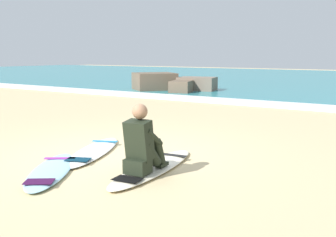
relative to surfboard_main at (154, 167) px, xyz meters
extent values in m
plane|color=#CCB584|center=(-1.09, 0.33, -0.04)|extent=(80.00, 80.00, 0.00)
cube|color=white|center=(-1.09, 8.03, 0.02)|extent=(80.00, 0.90, 0.11)
ellipsoid|color=#EFE5C6|center=(0.00, 0.00, 0.00)|extent=(0.82, 2.36, 0.07)
cube|color=black|center=(-0.09, 0.65, 0.04)|extent=(0.49, 0.16, 0.01)
cube|color=black|center=(0.10, -0.73, 0.04)|extent=(0.39, 0.29, 0.01)
cube|color=black|center=(0.06, -0.46, 0.14)|extent=(0.34, 0.28, 0.20)
cylinder|color=black|center=(-0.05, -0.29, 0.29)|extent=(0.18, 0.42, 0.43)
cylinder|color=black|center=(-0.08, -0.08, 0.26)|extent=(0.14, 0.27, 0.42)
cube|color=black|center=(-0.09, -0.01, 0.07)|extent=(0.12, 0.23, 0.05)
cylinder|color=black|center=(0.15, -0.27, 0.29)|extent=(0.18, 0.42, 0.43)
cylinder|color=black|center=(0.15, -0.07, 0.26)|extent=(0.14, 0.27, 0.42)
cube|color=black|center=(0.15, 0.00, 0.07)|extent=(0.12, 0.23, 0.05)
cube|color=black|center=(0.06, -0.42, 0.49)|extent=(0.36, 0.32, 0.57)
sphere|color=#A37556|center=(0.06, -0.39, 0.88)|extent=(0.21, 0.21, 0.21)
cylinder|color=black|center=(-0.09, -0.28, 0.52)|extent=(0.12, 0.40, 0.31)
cylinder|color=black|center=(0.19, -0.26, 0.52)|extent=(0.12, 0.40, 0.31)
ellipsoid|color=#9ED1E5|center=(-1.14, -0.93, 0.00)|extent=(1.53, 1.86, 0.07)
cube|color=purple|center=(-1.45, -0.50, 0.04)|extent=(0.45, 0.36, 0.01)
cube|color=#351037|center=(-0.78, -1.43, 0.04)|extent=(0.44, 0.41, 0.01)
ellipsoid|color=white|center=(-1.44, 0.25, 0.00)|extent=(1.36, 2.19, 0.07)
cube|color=#1E7FB7|center=(-1.69, 0.80, 0.04)|extent=(0.48, 0.29, 0.01)
cube|color=#0A2C40|center=(-1.16, -0.39, 0.04)|extent=(0.43, 0.37, 0.01)
cube|color=brown|center=(-7.03, 9.95, 0.38)|extent=(2.29, 2.32, 0.84)
cube|color=brown|center=(-5.45, 9.77, 0.25)|extent=(1.23, 1.73, 0.57)
cube|color=#756656|center=(-5.29, 10.72, 0.30)|extent=(1.80, 1.47, 0.67)
camera|label=1|loc=(3.29, -4.61, 1.65)|focal=42.73mm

